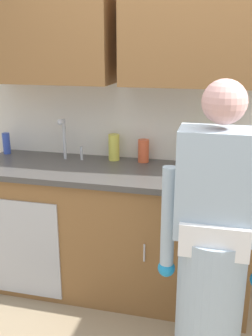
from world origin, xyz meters
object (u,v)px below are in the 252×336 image
sink (63,166)px  sponge (213,170)px  bottle_water_tall (6,143)px  person_at_sink (212,269)px  cup_by_sink (209,174)px  bottle_water_short (222,154)px  bottle_cleaner_spray (143,151)px  bottle_soap (114,147)px  bottle_dish_liquid (192,147)px

sink → sponge: bearing=4.2°
sink → bottle_water_tall: sink is taller
person_at_sink → sponge: (-0.03, 0.80, 0.26)m
sink → cup_by_sink: sink is taller
bottle_water_short → sponge: (-0.05, -0.11, -0.09)m
sink → person_at_sink: size_ratio=0.31×
bottle_water_short → cup_by_sink: (-0.07, -0.32, -0.05)m
bottle_cleaner_spray → cup_by_sink: 0.58m
bottle_soap → sponge: bearing=-9.8°
sink → cup_by_sink: size_ratio=5.04×
bottle_dish_liquid → cup_by_sink: bottle_dish_liquid is taller
bottle_cleaner_spray → bottle_soap: size_ratio=0.86×
person_at_sink → bottle_water_tall: person_at_sink is taller
bottle_dish_liquid → bottle_water_tall: bearing=-179.1°
bottle_soap → person_at_sink: bearing=-50.7°
bottle_water_tall → bottle_soap: bearing=1.8°
bottle_dish_liquid → cup_by_sink: size_ratio=2.67×
person_at_sink → bottle_soap: person_at_sink is taller
sponge → person_at_sink: bearing=-87.6°
sink → bottle_cleaner_spray: 0.59m
bottle_soap → bottle_water_tall: bottle_soap is taller
bottle_cleaner_spray → cup_by_sink: (0.48, -0.33, -0.03)m
cup_by_sink → bottle_dish_liquid: bearing=112.7°
bottle_dish_liquid → sink: bearing=-167.5°
bottle_dish_liquid → sponge: bearing=-37.1°
bottle_water_short → cup_by_sink: size_ratio=2.06×
sink → person_at_sink: bearing=-33.9°
bottle_cleaner_spray → sponge: bearing=-14.2°
bottle_soap → sponge: (0.73, -0.13, -0.08)m
bottle_water_short → bottle_dish_liquid: 0.21m
person_at_sink → cup_by_sink: (-0.06, 0.60, 0.30)m
bottle_water_short → sink: bearing=-170.1°
bottle_dish_liquid → sponge: bottle_dish_liquid is taller
sponge → sink: bearing=-175.8°
sink → bottle_dish_liquid: sink is taller
person_at_sink → bottle_dish_liquid: 1.02m
bottle_cleaner_spray → sponge: (0.50, -0.13, -0.07)m
bottle_soap → bottle_water_tall: bearing=-178.2°
person_at_sink → bottle_water_short: 0.98m
sink → bottle_soap: size_ratio=2.59×
person_at_sink → bottle_soap: 1.25m
bottle_water_tall → person_at_sink: bearing=-29.0°
bottle_dish_liquid → bottle_water_tall: 1.43m
bottle_water_short → bottle_dish_liquid: size_ratio=0.77×
bottle_water_short → bottle_water_tall: bearing=-179.4°
person_at_sink → bottle_cleaner_spray: person_at_sink is taller
bottle_soap → cup_by_sink: size_ratio=1.95×
sink → bottle_soap: bearing=32.0°
person_at_sink → cup_by_sink: person_at_sink is taller
bottle_soap → sink: bearing=-148.0°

